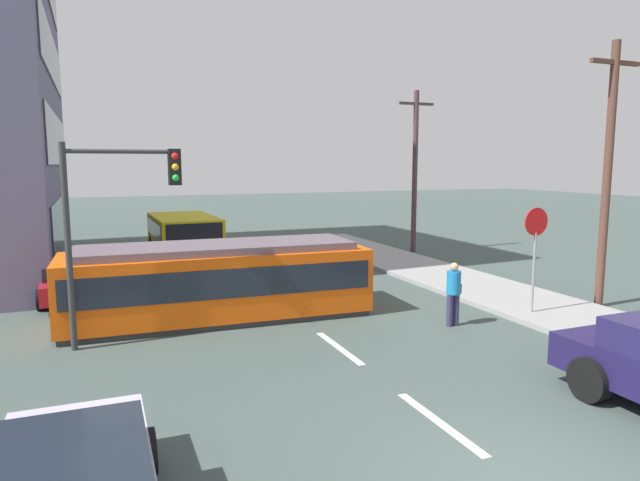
{
  "coord_description": "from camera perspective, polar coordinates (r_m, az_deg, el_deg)",
  "views": [
    {
      "loc": [
        -5.05,
        -5.21,
        4.2
      ],
      "look_at": [
        0.68,
        8.83,
        2.09
      ],
      "focal_mm": 31.22,
      "sensor_mm": 36.0,
      "label": 1
    }
  ],
  "objects": [
    {
      "name": "sidewalk_curb_right",
      "position": [
        16.82,
        23.8,
        -6.98
      ],
      "size": [
        3.2,
        36.0,
        0.14
      ],
      "primitive_type": "cube",
      "color": "gray",
      "rests_on": "ground"
    },
    {
      "name": "utility_pole_mid",
      "position": [
        26.64,
        9.7,
        7.25
      ],
      "size": [
        1.8,
        0.24,
        7.53
      ],
      "color": "#4D3538",
      "rests_on": "ground"
    },
    {
      "name": "stop_sign",
      "position": [
        16.14,
        21.21,
        0.24
      ],
      "size": [
        0.76,
        0.07,
        2.88
      ],
      "color": "gray",
      "rests_on": "sidewalk_curb_right"
    },
    {
      "name": "streetcar_tram",
      "position": [
        15.38,
        -10.38,
        -3.98
      ],
      "size": [
        8.18,
        2.84,
        2.06
      ],
      "color": "#EE540C",
      "rests_on": "ground"
    },
    {
      "name": "lane_stripe_1",
      "position": [
        9.75,
        12.15,
        -17.76
      ],
      "size": [
        0.16,
        2.4,
        0.01
      ],
      "primitive_type": "cube",
      "color": "silver",
      "rests_on": "ground"
    },
    {
      "name": "ground_plane",
      "position": [
        16.56,
        -3.73,
        -6.79
      ],
      "size": [
        120.0,
        120.0,
        0.0
      ],
      "primitive_type": "plane",
      "color": "#3F4E49"
    },
    {
      "name": "lane_stripe_4",
      "position": [
        27.54,
        -11.37,
        -1.0
      ],
      "size": [
        0.16,
        2.4,
        0.01
      ],
      "primitive_type": "cube",
      "color": "silver",
      "rests_on": "ground"
    },
    {
      "name": "city_bus",
      "position": [
        25.06,
        -13.76,
        0.57
      ],
      "size": [
        2.64,
        5.08,
        1.93
      ],
      "color": "gold",
      "rests_on": "ground"
    },
    {
      "name": "lane_stripe_2",
      "position": [
        12.99,
        1.99,
        -10.93
      ],
      "size": [
        0.16,
        2.4,
        0.01
      ],
      "primitive_type": "cube",
      "color": "silver",
      "rests_on": "ground"
    },
    {
      "name": "lane_stripe_3",
      "position": [
        21.76,
        -8.37,
        -3.29
      ],
      "size": [
        0.16,
        2.4,
        0.01
      ],
      "primitive_type": "cube",
      "color": "silver",
      "rests_on": "ground"
    },
    {
      "name": "utility_pole_near",
      "position": [
        18.05,
        27.39,
        6.33
      ],
      "size": [
        1.8,
        0.24,
        7.6
      ],
      "color": "brown",
      "rests_on": "ground"
    },
    {
      "name": "pedestrian_crossing",
      "position": [
        14.84,
        13.55,
        -4.98
      ],
      "size": [
        0.51,
        0.36,
        1.67
      ],
      "color": "#332F53",
      "rests_on": "ground"
    },
    {
      "name": "traffic_light_mast",
      "position": [
        13.4,
        -20.19,
        3.46
      ],
      "size": [
        2.57,
        0.33,
        4.66
      ],
      "color": "#333333",
      "rests_on": "ground"
    },
    {
      "name": "parked_sedan_mid",
      "position": [
        19.06,
        -23.79,
        -3.58
      ],
      "size": [
        2.18,
        4.19,
        1.19
      ],
      "color": "maroon",
      "rests_on": "ground"
    }
  ]
}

